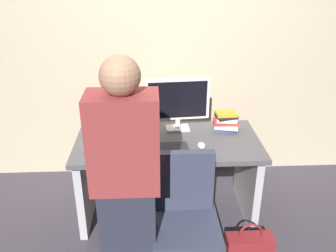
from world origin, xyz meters
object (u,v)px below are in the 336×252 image
at_px(cup_by_monitor, 119,129).
at_px(book_stack, 226,121).
at_px(cup_near_keyboard, 118,142).
at_px(handbag, 249,250).
at_px(desk, 168,163).
at_px(office_chair, 185,228).
at_px(mouse, 202,145).
at_px(person_at_desk, 126,188).
at_px(keyboard, 160,147).
at_px(monitor, 178,101).

bearing_deg(cup_by_monitor, book_stack, 1.40).
relative_size(cup_near_keyboard, handbag, 0.24).
xyz_separation_m(desk, handbag, (0.57, -0.65, -0.37)).
bearing_deg(desk, book_stack, 18.54).
bearing_deg(office_chair, mouse, 73.45).
bearing_deg(office_chair, book_stack, 64.82).
xyz_separation_m(person_at_desk, keyboard, (0.22, 0.70, -0.11)).
distance_m(person_at_desk, mouse, 0.90).
bearing_deg(person_at_desk, cup_by_monitor, 96.88).
distance_m(person_at_desk, handbag, 1.12).
relative_size(office_chair, keyboard, 2.19).
relative_size(desk, cup_by_monitor, 18.48).
height_order(keyboard, handbag, keyboard).
xyz_separation_m(monitor, book_stack, (0.41, -0.04, -0.17)).
bearing_deg(cup_by_monitor, keyboard, -40.72).
xyz_separation_m(office_chair, mouse, (0.18, 0.59, 0.31)).
height_order(cup_by_monitor, handbag, cup_by_monitor).
xyz_separation_m(desk, keyboard, (-0.06, -0.15, 0.23)).
height_order(person_at_desk, handbag, person_at_desk).
height_order(keyboard, cup_near_keyboard, cup_near_keyboard).
height_order(desk, monitor, monitor).
relative_size(office_chair, handbag, 2.49).
height_order(office_chair, book_stack, office_chair).
height_order(office_chair, keyboard, office_chair).
xyz_separation_m(keyboard, handbag, (0.63, -0.51, -0.60)).
relative_size(office_chair, cup_by_monitor, 11.51).
relative_size(monitor, cup_by_monitor, 6.62).
relative_size(mouse, cup_by_monitor, 1.22).
height_order(monitor, handbag, monitor).
xyz_separation_m(monitor, cup_near_keyboard, (-0.49, -0.32, -0.21)).
bearing_deg(cup_by_monitor, cup_near_keyboard, -87.35).
height_order(person_at_desk, cup_by_monitor, person_at_desk).
distance_m(desk, monitor, 0.53).
relative_size(desk, office_chair, 1.61).
xyz_separation_m(book_stack, handbag, (0.06, -0.82, -0.67)).
height_order(office_chair, cup_near_keyboard, office_chair).
distance_m(monitor, handbag, 1.30).
height_order(office_chair, person_at_desk, person_at_desk).
bearing_deg(handbag, mouse, 120.68).
distance_m(desk, keyboard, 0.28).
bearing_deg(desk, cup_by_monitor, 159.94).
bearing_deg(monitor, cup_near_keyboard, -146.67).
bearing_deg(keyboard, mouse, -2.16).
distance_m(keyboard, mouse, 0.32).
xyz_separation_m(cup_near_keyboard, handbag, (0.96, -0.54, -0.63)).
relative_size(monitor, cup_near_keyboard, 6.03).
relative_size(person_at_desk, book_stack, 7.13).
relative_size(keyboard, cup_near_keyboard, 4.80).
bearing_deg(mouse, monitor, 115.36).
xyz_separation_m(monitor, handbag, (0.47, -0.86, -0.84)).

